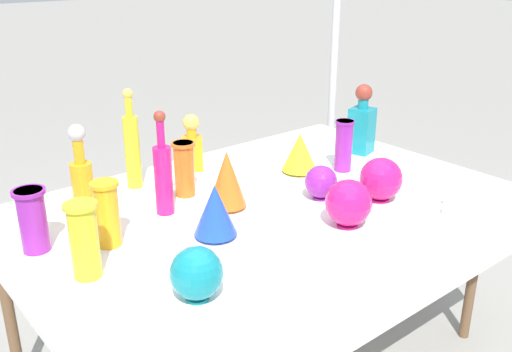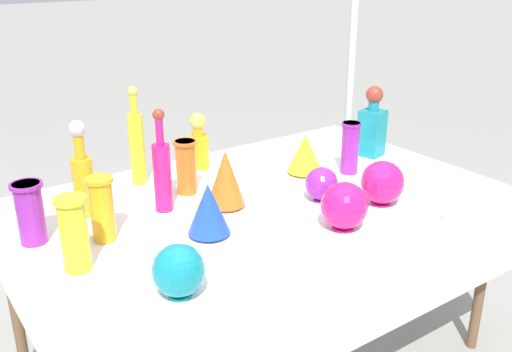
{
  "view_description": "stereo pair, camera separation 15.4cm",
  "coord_description": "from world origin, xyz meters",
  "px_view_note": "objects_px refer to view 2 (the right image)",
  "views": [
    {
      "loc": [
        -1.29,
        -1.57,
        1.66
      ],
      "look_at": [
        0.0,
        0.0,
        0.86
      ],
      "focal_mm": 40.0,
      "sensor_mm": 36.0,
      "label": 1
    },
    {
      "loc": [
        -1.16,
        -1.66,
        1.66
      ],
      "look_at": [
        0.0,
        0.0,
        0.86
      ],
      "focal_mm": 40.0,
      "sensor_mm": 36.0,
      "label": 2
    }
  ],
  "objects_px": {
    "slender_vase_0": "(350,147)",
    "canopy_pole": "(351,76)",
    "square_decanter_0": "(372,125)",
    "slender_vase_4": "(102,207)",
    "slender_vase_1": "(74,232)",
    "fluted_vase_2": "(208,209)",
    "slender_vase_3": "(30,211)",
    "fluted_vase_0": "(226,178)",
    "round_bowl_2": "(344,206)",
    "round_bowl_3": "(322,184)",
    "slender_vase_2": "(186,165)",
    "round_bowl_1": "(382,183)",
    "square_decanter_1": "(199,144)",
    "tall_bottle_0": "(83,176)",
    "tall_bottle_1": "(162,171)",
    "tall_bottle_2": "(137,144)",
    "round_bowl_0": "(179,271)",
    "fluted_vase_1": "(305,153)"
  },
  "relations": [
    {
      "from": "slender_vase_0",
      "to": "canopy_pole",
      "type": "height_order",
      "value": "canopy_pole"
    },
    {
      "from": "tall_bottle_0",
      "to": "canopy_pole",
      "type": "height_order",
      "value": "canopy_pole"
    },
    {
      "from": "fluted_vase_0",
      "to": "fluted_vase_2",
      "type": "relative_size",
      "value": 1.2
    },
    {
      "from": "slender_vase_0",
      "to": "slender_vase_2",
      "type": "bearing_deg",
      "value": 163.33
    },
    {
      "from": "square_decanter_0",
      "to": "round_bowl_0",
      "type": "bearing_deg",
      "value": -157.29
    },
    {
      "from": "round_bowl_3",
      "to": "canopy_pole",
      "type": "distance_m",
      "value": 1.29
    },
    {
      "from": "tall_bottle_0",
      "to": "slender_vase_0",
      "type": "relative_size",
      "value": 1.58
    },
    {
      "from": "tall_bottle_1",
      "to": "round_bowl_2",
      "type": "bearing_deg",
      "value": -48.94
    },
    {
      "from": "square_decanter_1",
      "to": "slender_vase_3",
      "type": "height_order",
      "value": "square_decanter_1"
    },
    {
      "from": "fluted_vase_0",
      "to": "round_bowl_0",
      "type": "distance_m",
      "value": 0.61
    },
    {
      "from": "square_decanter_0",
      "to": "slender_vase_4",
      "type": "xyz_separation_m",
      "value": [
        -1.35,
        -0.1,
        -0.03
      ]
    },
    {
      "from": "slender_vase_3",
      "to": "round_bowl_3",
      "type": "bearing_deg",
      "value": -16.11
    },
    {
      "from": "tall_bottle_2",
      "to": "fluted_vase_1",
      "type": "relative_size",
      "value": 2.31
    },
    {
      "from": "square_decanter_0",
      "to": "slender_vase_4",
      "type": "distance_m",
      "value": 1.36
    },
    {
      "from": "square_decanter_0",
      "to": "round_bowl_3",
      "type": "distance_m",
      "value": 0.62
    },
    {
      "from": "square_decanter_0",
      "to": "square_decanter_1",
      "type": "bearing_deg",
      "value": 156.89
    },
    {
      "from": "slender_vase_4",
      "to": "round_bowl_0",
      "type": "height_order",
      "value": "slender_vase_4"
    },
    {
      "from": "tall_bottle_2",
      "to": "slender_vase_2",
      "type": "distance_m",
      "value": 0.24
    },
    {
      "from": "round_bowl_2",
      "to": "round_bowl_3",
      "type": "distance_m",
      "value": 0.25
    },
    {
      "from": "tall_bottle_2",
      "to": "fluted_vase_2",
      "type": "relative_size",
      "value": 2.17
    },
    {
      "from": "slender_vase_4",
      "to": "round_bowl_3",
      "type": "distance_m",
      "value": 0.82
    },
    {
      "from": "slender_vase_3",
      "to": "fluted_vase_0",
      "type": "relative_size",
      "value": 0.93
    },
    {
      "from": "tall_bottle_0",
      "to": "slender_vase_0",
      "type": "bearing_deg",
      "value": -12.48
    },
    {
      "from": "round_bowl_0",
      "to": "square_decanter_1",
      "type": "bearing_deg",
      "value": 57.24
    },
    {
      "from": "fluted_vase_2",
      "to": "round_bowl_0",
      "type": "bearing_deg",
      "value": -133.31
    },
    {
      "from": "tall_bottle_2",
      "to": "square_decanter_0",
      "type": "relative_size",
      "value": 1.23
    },
    {
      "from": "square_decanter_0",
      "to": "fluted_vase_0",
      "type": "bearing_deg",
      "value": -172.91
    },
    {
      "from": "round_bowl_1",
      "to": "round_bowl_3",
      "type": "distance_m",
      "value": 0.23
    },
    {
      "from": "canopy_pole",
      "to": "fluted_vase_2",
      "type": "bearing_deg",
      "value": -149.7
    },
    {
      "from": "round_bowl_2",
      "to": "round_bowl_3",
      "type": "height_order",
      "value": "round_bowl_2"
    },
    {
      "from": "square_decanter_0",
      "to": "round_bowl_1",
      "type": "distance_m",
      "value": 0.58
    },
    {
      "from": "tall_bottle_0",
      "to": "tall_bottle_2",
      "type": "distance_m",
      "value": 0.33
    },
    {
      "from": "slender_vase_2",
      "to": "round_bowl_1",
      "type": "distance_m",
      "value": 0.76
    },
    {
      "from": "fluted_vase_2",
      "to": "round_bowl_2",
      "type": "height_order",
      "value": "fluted_vase_2"
    },
    {
      "from": "slender_vase_3",
      "to": "round_bowl_2",
      "type": "bearing_deg",
      "value": -29.75
    },
    {
      "from": "slender_vase_2",
      "to": "round_bowl_2",
      "type": "relative_size",
      "value": 1.27
    },
    {
      "from": "slender_vase_1",
      "to": "canopy_pole",
      "type": "xyz_separation_m",
      "value": [
        1.9,
        0.82,
        0.11
      ]
    },
    {
      "from": "slender_vase_0",
      "to": "slender_vase_4",
      "type": "distance_m",
      "value": 1.11
    },
    {
      "from": "slender_vase_2",
      "to": "fluted_vase_0",
      "type": "distance_m",
      "value": 0.21
    },
    {
      "from": "round_bowl_2",
      "to": "round_bowl_3",
      "type": "xyz_separation_m",
      "value": [
        0.1,
        0.23,
        -0.02
      ]
    },
    {
      "from": "tall_bottle_2",
      "to": "round_bowl_0",
      "type": "bearing_deg",
      "value": -107.06
    },
    {
      "from": "tall_bottle_0",
      "to": "tall_bottle_1",
      "type": "distance_m",
      "value": 0.28
    },
    {
      "from": "slender_vase_1",
      "to": "slender_vase_3",
      "type": "xyz_separation_m",
      "value": [
        -0.06,
        0.25,
        -0.01
      ]
    },
    {
      "from": "round_bowl_2",
      "to": "canopy_pole",
      "type": "height_order",
      "value": "canopy_pole"
    },
    {
      "from": "canopy_pole",
      "to": "round_bowl_0",
      "type": "bearing_deg",
      "value": -146.75
    },
    {
      "from": "slender_vase_0",
      "to": "canopy_pole",
      "type": "bearing_deg",
      "value": 46.45
    },
    {
      "from": "fluted_vase_2",
      "to": "round_bowl_1",
      "type": "relative_size",
      "value": 1.09
    },
    {
      "from": "tall_bottle_1",
      "to": "fluted_vase_0",
      "type": "xyz_separation_m",
      "value": [
        0.21,
        -0.11,
        -0.04
      ]
    },
    {
      "from": "square_decanter_1",
      "to": "slender_vase_0",
      "type": "height_order",
      "value": "square_decanter_1"
    },
    {
      "from": "slender_vase_1",
      "to": "fluted_vase_2",
      "type": "relative_size",
      "value": 1.25
    }
  ]
}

